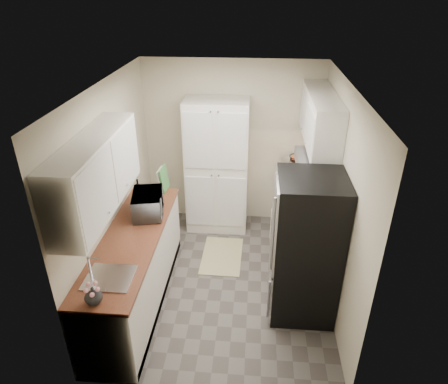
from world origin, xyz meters
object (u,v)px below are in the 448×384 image
object	(u,v)px
refrigerator	(306,248)
pantry_cabinet	(217,167)
microwave	(148,204)
wine_bottle	(138,190)
electric_range	(300,235)
toaster_oven	(296,167)

from	to	relation	value
refrigerator	pantry_cabinet	bearing A→B (deg)	123.46
pantry_cabinet	microwave	world-z (taller)	pantry_cabinet
pantry_cabinet	wine_bottle	size ratio (longest dim) A/B	7.64
pantry_cabinet	electric_range	xyz separation A→B (m)	(1.17, -0.93, -0.52)
electric_range	microwave	world-z (taller)	microwave
electric_range	refrigerator	xyz separation A→B (m)	(-0.03, -0.80, 0.37)
pantry_cabinet	electric_range	distance (m)	1.58
refrigerator	microwave	size ratio (longest dim) A/B	3.33
pantry_cabinet	electric_range	world-z (taller)	pantry_cabinet
pantry_cabinet	microwave	xyz separation A→B (m)	(-0.71, -1.27, 0.06)
refrigerator	microwave	bearing A→B (deg)	166.16
electric_range	wine_bottle	xyz separation A→B (m)	(-2.10, 0.01, 0.57)
electric_range	toaster_oven	bearing A→B (deg)	91.10
electric_range	refrigerator	size ratio (longest dim) A/B	0.66
toaster_oven	electric_range	bearing A→B (deg)	-106.45
microwave	pantry_cabinet	bearing A→B (deg)	-40.25
wine_bottle	toaster_oven	size ratio (longest dim) A/B	0.67
microwave	wine_bottle	size ratio (longest dim) A/B	1.95
pantry_cabinet	refrigerator	xyz separation A→B (m)	(1.14, -1.73, -0.15)
toaster_oven	pantry_cabinet	bearing A→B (deg)	163.59
refrigerator	toaster_oven	size ratio (longest dim) A/B	4.35
pantry_cabinet	toaster_oven	xyz separation A→B (m)	(1.16, 0.02, 0.03)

